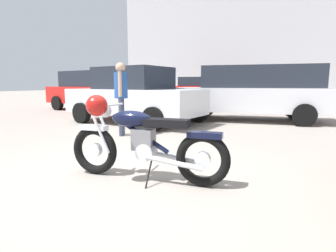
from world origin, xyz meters
TOP-DOWN VIEW (x-y plane):
  - ground_plane at (0.00, 0.00)m, footprint 80.00×80.00m
  - vintage_motorcycle at (0.19, -0.20)m, footprint 2.08×0.73m
  - bystander at (-1.62, 2.27)m, footprint 0.30×0.42m
  - silver_sedan_mid at (-5.91, 7.00)m, footprint 4.95×2.63m
  - dark_sedan_left at (0.90, 6.10)m, footprint 4.87×2.37m
  - pale_sedan_back at (-2.36, 4.14)m, footprint 4.44×2.47m
  - red_hatchback_near at (0.15, 10.76)m, footprint 4.86×2.34m
  - white_estate_far at (-4.14, 16.06)m, footprint 4.24×2.00m
  - industrial_building at (-0.92, 26.00)m, footprint 23.51×13.37m

SIDE VIEW (x-z plane):
  - ground_plane at x=0.00m, z-range 0.00..0.00m
  - vintage_motorcycle at x=0.19m, z-range -0.04..1.03m
  - pale_sedan_back at x=-2.36m, z-range 0.00..1.67m
  - white_estate_far at x=-4.14m, z-range 0.00..1.67m
  - silver_sedan_mid at x=-5.91m, z-range 0.07..1.81m
  - dark_sedan_left at x=0.90m, z-range 0.07..1.81m
  - red_hatchback_near at x=0.15m, z-range 0.07..1.81m
  - bystander at x=-1.62m, z-range 0.19..1.85m
  - industrial_building at x=-0.92m, z-range 0.01..10.60m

